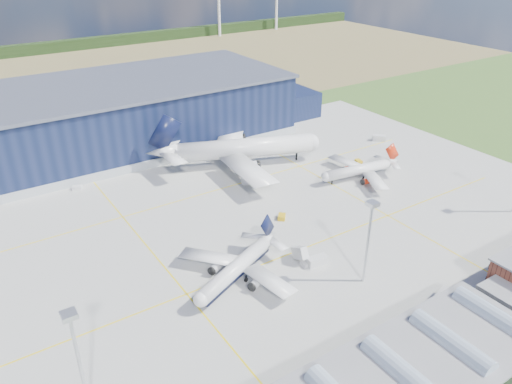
% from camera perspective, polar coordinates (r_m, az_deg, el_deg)
% --- Properties ---
extents(ground, '(600.00, 600.00, 0.00)m').
position_cam_1_polar(ground, '(145.29, 1.00, -5.43)').
color(ground, '#335720').
rests_on(ground, ground).
extents(apron, '(220.00, 160.00, 0.08)m').
position_cam_1_polar(apron, '(152.38, -1.12, -3.71)').
color(apron, gray).
rests_on(apron, ground).
extents(farmland, '(600.00, 220.00, 0.01)m').
position_cam_1_polar(farmland, '(337.32, -21.03, 12.11)').
color(farmland, olive).
rests_on(farmland, ground).
extents(treeline, '(600.00, 8.00, 8.00)m').
position_cam_1_polar(treeline, '(413.37, -23.96, 14.72)').
color(treeline, black).
rests_on(treeline, ground).
extents(hangar, '(145.00, 62.00, 26.10)m').
position_cam_1_polar(hangar, '(218.82, -12.62, 8.86)').
color(hangar, '#101835').
rests_on(hangar, ground).
extents(glass_concourse, '(78.00, 23.00, 8.60)m').
position_cam_1_polar(glass_concourse, '(105.91, 17.54, -19.38)').
color(glass_concourse, black).
rests_on(glass_concourse, ground).
extents(light_mast_west, '(2.60, 2.60, 23.00)m').
position_cam_1_polar(light_mast_west, '(95.27, -19.89, -16.29)').
color(light_mast_west, silver).
rests_on(light_mast_west, ground).
extents(light_mast_center, '(2.60, 2.60, 23.00)m').
position_cam_1_polar(light_mast_center, '(123.56, 12.83, -4.19)').
color(light_mast_center, silver).
rests_on(light_mast_center, ground).
extents(airliner_navy, '(46.81, 46.42, 11.62)m').
position_cam_1_polar(airliner_navy, '(125.99, -2.41, -8.00)').
color(airliner_navy, silver).
rests_on(airliner_navy, ground).
extents(airliner_red, '(38.25, 37.64, 11.02)m').
position_cam_1_polar(airliner_red, '(181.78, 11.59, 3.05)').
color(airliner_red, silver).
rests_on(airliner_red, ground).
extents(airliner_widebody, '(85.18, 84.36, 21.59)m').
position_cam_1_polar(airliner_widebody, '(187.45, -1.37, 6.13)').
color(airliner_widebody, silver).
rests_on(airliner_widebody, ground).
extents(gse_tug_b, '(3.80, 3.89, 1.42)m').
position_cam_1_polar(gse_tug_b, '(155.03, 2.96, -2.87)').
color(gse_tug_b, gold).
rests_on(gse_tug_b, ground).
extents(gse_van_a, '(5.95, 3.11, 2.49)m').
position_cam_1_polar(gse_van_a, '(135.16, 7.00, -7.83)').
color(gse_van_a, silver).
rests_on(gse_van_a, ground).
extents(gse_van_b, '(5.65, 5.47, 2.47)m').
position_cam_1_polar(gse_van_b, '(220.70, 13.89, 6.01)').
color(gse_van_b, silver).
rests_on(gse_van_b, ground).
extents(gse_tug_c, '(2.68, 3.51, 1.36)m').
position_cam_1_polar(gse_tug_c, '(196.69, 11.64, 3.42)').
color(gse_tug_c, gold).
rests_on(gse_tug_c, ground).
extents(gse_cart_b, '(3.75, 3.29, 1.36)m').
position_cam_1_polar(gse_cart_b, '(183.33, -19.75, 0.46)').
color(gse_cart_b, silver).
rests_on(gse_cart_b, ground).
extents(gse_van_c, '(5.52, 3.64, 2.43)m').
position_cam_1_polar(gse_van_c, '(130.66, 20.59, -11.08)').
color(gse_van_c, silver).
rests_on(gse_van_c, ground).
extents(airstair, '(2.46, 5.37, 3.35)m').
position_cam_1_polar(airstair, '(135.86, 5.02, -7.28)').
color(airstair, silver).
rests_on(airstair, ground).
extents(car_b, '(3.95, 1.64, 1.27)m').
position_cam_1_polar(car_b, '(106.91, 7.66, -19.85)').
color(car_b, '#99999E').
rests_on(car_b, ground).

